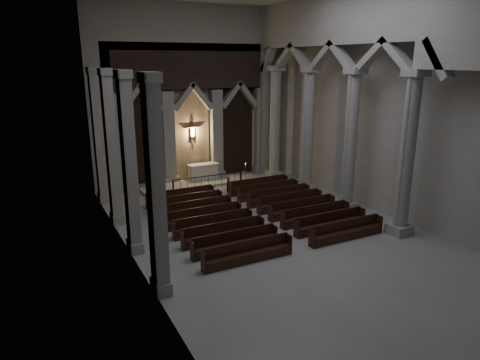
{
  "coord_description": "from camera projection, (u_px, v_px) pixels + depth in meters",
  "views": [
    {
      "loc": [
        -10.61,
        -16.61,
        8.39
      ],
      "look_at": [
        -0.63,
        3.0,
        2.21
      ],
      "focal_mm": 32.0,
      "sensor_mm": 36.0,
      "label": 1
    }
  ],
  "objects": [
    {
      "name": "altar",
      "position": [
        203.0,
        171.0,
        30.7
      ],
      "size": [
        2.16,
        0.87,
        1.09
      ],
      "color": "silver",
      "rests_on": "sanctuary_step"
    },
    {
      "name": "right_arcade",
      "position": [
        358.0,
        71.0,
        22.58
      ],
      "size": [
        1.0,
        24.0,
        12.0
      ],
      "color": "#A8A69D",
      "rests_on": "ground"
    },
    {
      "name": "altar_rail",
      "position": [
        208.0,
        180.0,
        28.65
      ],
      "size": [
        5.01,
        0.09,
        0.98
      ],
      "color": "black",
      "rests_on": "ground"
    },
    {
      "name": "candle_stand_right",
      "position": [
        245.0,
        177.0,
        30.29
      ],
      "size": [
        0.24,
        0.24,
        1.41
      ],
      "color": "#A77133",
      "rests_on": "ground"
    },
    {
      "name": "sanctuary_wall",
      "position": [
        192.0,
        87.0,
        29.26
      ],
      "size": [
        14.0,
        0.77,
        12.0
      ],
      "color": "#A8A69D",
      "rests_on": "ground"
    },
    {
      "name": "room",
      "position": [
        283.0,
        78.0,
        19.1
      ],
      "size": [
        24.0,
        24.1,
        12.0
      ],
      "color": "#A3A09B",
      "rests_on": "ground"
    },
    {
      "name": "left_pilasters",
      "position": [
        120.0,
        159.0,
        20.15
      ],
      "size": [
        0.6,
        13.0,
        8.03
      ],
      "color": "#A8A69D",
      "rests_on": "ground"
    },
    {
      "name": "worshipper",
      "position": [
        229.0,
        187.0,
        27.53
      ],
      "size": [
        0.45,
        0.36,
        1.09
      ],
      "primitive_type": "imported",
      "rotation": [
        0.0,
        0.0,
        0.28
      ],
      "color": "black",
      "rests_on": "ground"
    },
    {
      "name": "pews",
      "position": [
        254.0,
        214.0,
        23.24
      ],
      "size": [
        9.6,
        9.11,
        0.94
      ],
      "color": "black",
      "rests_on": "ground"
    },
    {
      "name": "candle_stand_left",
      "position": [
        165.0,
        185.0,
        28.28
      ],
      "size": [
        0.26,
        0.26,
        1.55
      ],
      "color": "#A77133",
      "rests_on": "ground"
    },
    {
      "name": "sanctuary_step",
      "position": [
        199.0,
        182.0,
        30.23
      ],
      "size": [
        8.5,
        2.6,
        0.15
      ],
      "primitive_type": "cube",
      "color": "#A8A69D",
      "rests_on": "ground"
    }
  ]
}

